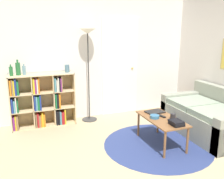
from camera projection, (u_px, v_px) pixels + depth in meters
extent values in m
cube|color=silver|center=(96.00, 55.00, 5.16)|extent=(7.07, 0.05, 2.60)
cube|color=white|center=(120.00, 67.00, 5.37)|extent=(0.82, 0.02, 2.06)
sphere|color=tan|center=(132.00, 68.00, 5.46)|extent=(0.04, 0.04, 0.04)
cube|color=silver|center=(222.00, 58.00, 4.68)|extent=(0.05, 5.58, 2.60)
cylinder|color=navy|center=(158.00, 145.00, 4.05)|extent=(1.75, 1.75, 0.01)
cube|color=beige|center=(10.00, 103.00, 4.56)|extent=(0.02, 0.34, 1.02)
cube|color=beige|center=(73.00, 97.00, 4.96)|extent=(0.02, 0.34, 1.02)
cube|color=beige|center=(41.00, 74.00, 4.64)|extent=(1.19, 0.34, 0.02)
cube|color=beige|center=(45.00, 125.00, 4.88)|extent=(1.19, 0.34, 0.02)
cube|color=beige|center=(42.00, 98.00, 4.91)|extent=(1.19, 0.02, 1.02)
cube|color=beige|center=(32.00, 101.00, 4.69)|extent=(0.02, 0.32, 0.98)
cube|color=beige|center=(53.00, 99.00, 4.83)|extent=(0.02, 0.32, 0.98)
cube|color=beige|center=(44.00, 108.00, 4.80)|extent=(1.16, 0.32, 0.02)
cube|color=beige|center=(42.00, 92.00, 4.72)|extent=(1.16, 0.32, 0.02)
cube|color=#7F287A|center=(14.00, 123.00, 4.62)|extent=(0.03, 0.24, 0.25)
cube|color=gold|center=(16.00, 122.00, 4.64)|extent=(0.02, 0.26, 0.26)
cube|color=olive|center=(17.00, 122.00, 4.64)|extent=(0.03, 0.25, 0.26)
cube|color=olive|center=(36.00, 120.00, 4.73)|extent=(0.03, 0.19, 0.25)
cube|color=#B21E23|center=(38.00, 119.00, 4.77)|extent=(0.03, 0.25, 0.26)
cube|color=olive|center=(40.00, 121.00, 4.76)|extent=(0.03, 0.19, 0.22)
cube|color=orange|center=(41.00, 120.00, 4.79)|extent=(0.02, 0.24, 0.23)
cube|color=gold|center=(42.00, 119.00, 4.79)|extent=(0.03, 0.23, 0.26)
cube|color=orange|center=(44.00, 119.00, 4.81)|extent=(0.03, 0.24, 0.23)
cube|color=black|center=(56.00, 117.00, 4.88)|extent=(0.03, 0.23, 0.27)
cube|color=black|center=(58.00, 117.00, 4.87)|extent=(0.03, 0.19, 0.27)
cube|color=teal|center=(60.00, 117.00, 4.92)|extent=(0.03, 0.26, 0.25)
cube|color=#B21E23|center=(61.00, 117.00, 4.94)|extent=(0.02, 0.27, 0.23)
cube|color=#B21E23|center=(63.00, 117.00, 4.91)|extent=(0.03, 0.20, 0.25)
cube|color=gold|center=(64.00, 116.00, 4.93)|extent=(0.02, 0.22, 0.29)
cube|color=navy|center=(12.00, 105.00, 4.53)|extent=(0.03, 0.23, 0.26)
cube|color=teal|center=(14.00, 106.00, 4.57)|extent=(0.03, 0.27, 0.22)
cube|color=silver|center=(16.00, 104.00, 4.57)|extent=(0.02, 0.26, 0.28)
cube|color=#196B38|center=(17.00, 106.00, 4.57)|extent=(0.02, 0.22, 0.22)
cube|color=navy|center=(35.00, 103.00, 4.65)|extent=(0.03, 0.20, 0.28)
cube|color=teal|center=(36.00, 103.00, 4.66)|extent=(0.03, 0.19, 0.26)
cube|color=#196B38|center=(38.00, 102.00, 4.71)|extent=(0.03, 0.27, 0.26)
cube|color=navy|center=(40.00, 102.00, 4.71)|extent=(0.03, 0.25, 0.28)
cube|color=#196B38|center=(55.00, 101.00, 4.78)|extent=(0.03, 0.19, 0.27)
cube|color=black|center=(57.00, 100.00, 4.82)|extent=(0.03, 0.26, 0.28)
cube|color=orange|center=(59.00, 100.00, 4.83)|extent=(0.03, 0.25, 0.27)
cube|color=orange|center=(10.00, 87.00, 4.46)|extent=(0.03, 0.25, 0.27)
cube|color=olive|center=(12.00, 87.00, 4.48)|extent=(0.02, 0.27, 0.28)
cube|color=gold|center=(14.00, 87.00, 4.46)|extent=(0.02, 0.21, 0.26)
cube|color=navy|center=(15.00, 86.00, 4.49)|extent=(0.03, 0.26, 0.29)
cube|color=#196B38|center=(18.00, 88.00, 4.48)|extent=(0.03, 0.20, 0.24)
cube|color=gold|center=(33.00, 86.00, 4.57)|extent=(0.03, 0.19, 0.27)
cube|color=#7F287A|center=(35.00, 86.00, 4.61)|extent=(0.03, 0.26, 0.26)
cube|color=silver|center=(37.00, 86.00, 4.61)|extent=(0.02, 0.23, 0.26)
cube|color=orange|center=(38.00, 85.00, 4.63)|extent=(0.02, 0.26, 0.26)
cube|color=teal|center=(55.00, 85.00, 4.71)|extent=(0.03, 0.20, 0.26)
cube|color=silver|center=(56.00, 85.00, 4.74)|extent=(0.02, 0.24, 0.22)
cube|color=silver|center=(58.00, 84.00, 4.74)|extent=(0.02, 0.23, 0.26)
cube|color=black|center=(59.00, 85.00, 4.74)|extent=(0.02, 0.19, 0.23)
cube|color=#7F287A|center=(60.00, 84.00, 4.78)|extent=(0.02, 0.27, 0.25)
cube|color=olive|center=(61.00, 83.00, 4.76)|extent=(0.02, 0.23, 0.28)
cylinder|color=#333333|center=(90.00, 119.00, 5.16)|extent=(0.30, 0.30, 0.01)
cylinder|color=#333333|center=(89.00, 76.00, 4.94)|extent=(0.02, 0.02, 1.74)
cone|color=white|center=(88.00, 31.00, 4.73)|extent=(0.32, 0.32, 0.10)
cube|color=gray|center=(207.00, 121.00, 4.46)|extent=(0.95, 1.58, 0.44)
cube|color=gray|center=(183.00, 106.00, 5.09)|extent=(0.95, 0.16, 0.58)
cube|color=#92A590|center=(218.00, 113.00, 4.08)|extent=(0.75, 0.61, 0.10)
cube|color=#92A590|center=(193.00, 103.00, 4.66)|extent=(0.75, 0.61, 0.10)
cube|color=brown|center=(162.00, 119.00, 3.98)|extent=(0.47, 0.92, 0.02)
cylinder|color=brown|center=(165.00, 145.00, 3.59)|extent=(0.04, 0.04, 0.43)
cylinder|color=brown|center=(138.00, 124.00, 4.35)|extent=(0.04, 0.04, 0.43)
cylinder|color=brown|center=(187.00, 141.00, 3.72)|extent=(0.04, 0.04, 0.43)
cylinder|color=brown|center=(158.00, 121.00, 4.49)|extent=(0.04, 0.04, 0.43)
cube|color=black|center=(155.00, 112.00, 4.25)|extent=(0.33, 0.25, 0.02)
cylinder|color=teal|center=(155.00, 117.00, 3.98)|extent=(0.15, 0.15, 0.05)
cube|color=black|center=(177.00, 124.00, 3.70)|extent=(0.17, 0.20, 0.02)
cube|color=black|center=(176.00, 123.00, 3.68)|extent=(0.17, 0.20, 0.02)
cube|color=black|center=(176.00, 121.00, 3.67)|extent=(0.17, 0.20, 0.03)
cylinder|color=#28282D|center=(173.00, 116.00, 3.95)|extent=(0.08, 0.08, 0.08)
cube|color=black|center=(162.00, 116.00, 4.04)|extent=(0.07, 0.15, 0.02)
cylinder|color=#236633|center=(11.00, 71.00, 4.43)|extent=(0.06, 0.06, 0.16)
cylinder|color=#236633|center=(10.00, 66.00, 4.41)|extent=(0.02, 0.02, 0.04)
cylinder|color=#236633|center=(18.00, 69.00, 4.50)|extent=(0.08, 0.08, 0.22)
cylinder|color=#236633|center=(17.00, 61.00, 4.47)|extent=(0.03, 0.03, 0.06)
cylinder|color=#6B93A3|center=(24.00, 71.00, 4.53)|extent=(0.06, 0.06, 0.16)
cylinder|color=#6B93A3|center=(24.00, 65.00, 4.50)|extent=(0.02, 0.02, 0.04)
cylinder|color=slate|center=(67.00, 69.00, 4.79)|extent=(0.09, 0.09, 0.15)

